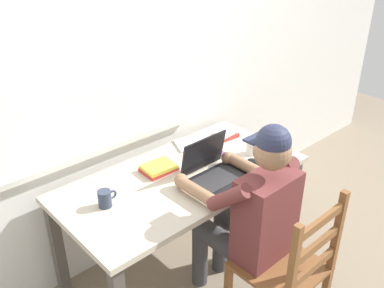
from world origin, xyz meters
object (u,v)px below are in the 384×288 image
(seated_person, at_px, (250,211))
(coffee_mug_dark, at_px, (105,198))
(laptop, at_px, (213,169))
(coffee_mug_white, at_px, (252,147))
(book_stack_main, at_px, (159,168))
(landscape_photo_print, at_px, (216,154))
(desk, at_px, (183,188))
(wooden_chair, at_px, (288,270))
(computer_mouse, at_px, (254,162))
(book_stack_side, at_px, (225,134))

(seated_person, height_order, coffee_mug_dark, seated_person)
(laptop, relative_size, coffee_mug_white, 2.90)
(seated_person, xyz_separation_m, book_stack_main, (-0.17, 0.59, 0.09))
(laptop, xyz_separation_m, landscape_photo_print, (0.20, 0.18, -0.05))
(desk, height_order, coffee_mug_white, coffee_mug_white)
(wooden_chair, xyz_separation_m, landscape_photo_print, (0.23, 0.78, 0.29))
(wooden_chair, bearing_deg, coffee_mug_white, 56.75)
(computer_mouse, xyz_separation_m, book_stack_main, (-0.48, 0.34, 0.00))
(seated_person, bearing_deg, book_stack_main, 106.15)
(coffee_mug_dark, relative_size, book_stack_side, 0.59)
(desk, height_order, book_stack_side, book_stack_side)
(laptop, relative_size, coffee_mug_dark, 2.99)
(wooden_chair, distance_m, book_stack_side, 1.07)
(book_stack_main, bearing_deg, laptop, -53.27)
(coffee_mug_white, bearing_deg, laptop, -175.55)
(seated_person, distance_m, coffee_mug_dark, 0.79)
(seated_person, height_order, laptop, seated_person)
(book_stack_main, distance_m, book_stack_side, 0.63)
(laptop, height_order, coffee_mug_white, laptop)
(laptop, height_order, landscape_photo_print, laptop)
(laptop, distance_m, computer_mouse, 0.30)
(coffee_mug_white, bearing_deg, computer_mouse, -133.29)
(wooden_chair, bearing_deg, book_stack_side, 63.28)
(wooden_chair, bearing_deg, computer_mouse, 59.09)
(laptop, relative_size, book_stack_side, 1.78)
(landscape_photo_print, bearing_deg, seated_person, -100.88)
(computer_mouse, bearing_deg, coffee_mug_dark, 164.67)
(book_stack_side, height_order, landscape_photo_print, book_stack_side)
(wooden_chair, distance_m, laptop, 0.69)
(laptop, relative_size, landscape_photo_print, 2.54)
(computer_mouse, bearing_deg, desk, 153.50)
(computer_mouse, xyz_separation_m, landscape_photo_print, (-0.08, 0.25, -0.02))
(coffee_mug_white, height_order, book_stack_side, coffee_mug_white)
(wooden_chair, distance_m, computer_mouse, 0.69)
(coffee_mug_white, relative_size, landscape_photo_print, 0.87)
(book_stack_side, bearing_deg, coffee_mug_dark, -172.87)
(seated_person, bearing_deg, computer_mouse, 38.03)
(landscape_photo_print, bearing_deg, book_stack_main, -178.19)
(desk, relative_size, seated_person, 1.21)
(desk, bearing_deg, book_stack_side, 17.86)
(landscape_photo_print, bearing_deg, laptop, -125.04)
(coffee_mug_dark, xyz_separation_m, book_stack_main, (0.43, 0.09, -0.03))
(book_stack_main, bearing_deg, desk, -60.88)
(laptop, bearing_deg, coffee_mug_white, 4.45)
(seated_person, xyz_separation_m, coffee_mug_white, (0.41, 0.35, 0.11))
(computer_mouse, bearing_deg, book_stack_main, 145.03)
(coffee_mug_white, relative_size, book_stack_main, 0.56)
(book_stack_main, bearing_deg, computer_mouse, -34.97)
(book_stack_side, bearing_deg, laptop, -144.42)
(computer_mouse, bearing_deg, landscape_photo_print, 108.29)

